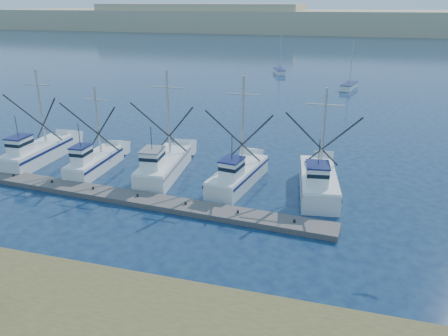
% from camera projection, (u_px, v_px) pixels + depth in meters
% --- Properties ---
extents(ground, '(500.00, 500.00, 0.00)m').
position_uv_depth(ground, '(225.00, 257.00, 25.97)').
color(ground, '#0E1C3D').
rests_on(ground, ground).
extents(floating_dock, '(30.02, 4.07, 0.40)m').
position_uv_depth(floating_dock, '(138.00, 199.00, 33.13)').
color(floating_dock, '#5D5753').
rests_on(floating_dock, ground).
extents(dune_ridge, '(360.00, 60.00, 10.00)m').
position_uv_depth(dune_ridge, '(343.00, 21.00, 212.58)').
color(dune_ridge, tan).
rests_on(dune_ridge, ground).
extents(trawler_fleet, '(29.22, 8.76, 8.92)m').
position_uv_depth(trawler_fleet, '(171.00, 168.00, 37.24)').
color(trawler_fleet, white).
rests_on(trawler_fleet, ground).
extents(sailboat_near, '(3.00, 6.10, 8.10)m').
position_uv_depth(sailboat_near, '(349.00, 86.00, 75.52)').
color(sailboat_near, white).
rests_on(sailboat_near, ground).
extents(sailboat_far, '(3.36, 5.82, 8.10)m').
position_uv_depth(sailboat_far, '(279.00, 71.00, 91.45)').
color(sailboat_far, white).
rests_on(sailboat_far, ground).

